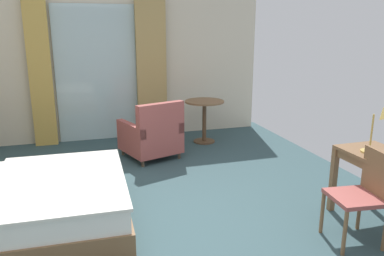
# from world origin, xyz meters

# --- Properties ---
(ground) EXTENTS (5.63, 7.87, 0.10)m
(ground) POSITION_xyz_m (0.00, 0.00, -0.05)
(ground) COLOR #334C51
(wall_back) EXTENTS (5.23, 0.12, 2.66)m
(wall_back) POSITION_xyz_m (0.00, 3.68, 1.33)
(wall_back) COLOR beige
(wall_back) RESTS_ON ground
(balcony_glass_door) EXTENTS (1.42, 0.02, 2.34)m
(balcony_glass_door) POSITION_xyz_m (-0.37, 3.60, 1.17)
(balcony_glass_door) COLOR silver
(balcony_glass_door) RESTS_ON ground
(curtain_panel_left) EXTENTS (0.36, 0.10, 2.45)m
(curtain_panel_left) POSITION_xyz_m (-1.29, 3.50, 1.23)
(curtain_panel_left) COLOR tan
(curtain_panel_left) RESTS_ON ground
(curtain_panel_right) EXTENTS (0.53, 0.10, 2.45)m
(curtain_panel_right) POSITION_xyz_m (0.56, 3.50, 1.23)
(curtain_panel_right) COLOR tan
(curtain_panel_right) RESTS_ON ground
(bed) EXTENTS (2.04, 1.77, 0.97)m
(bed) POSITION_xyz_m (-1.37, 0.52, 0.26)
(bed) COLOR brown
(bed) RESTS_ON ground
(desk_chair) EXTENTS (0.49, 0.48, 0.88)m
(desk_chair) POSITION_xyz_m (1.70, -0.63, 0.50)
(desk_chair) COLOR #9E4C47
(desk_chair) RESTS_ON ground
(desk_lamp) EXTENTS (0.20, 0.26, 0.51)m
(desk_lamp) POSITION_xyz_m (2.05, -0.38, 1.08)
(desk_lamp) COLOR tan
(desk_lamp) RESTS_ON writing_desk
(armchair_by_window) EXTENTS (0.96, 0.98, 0.90)m
(armchair_by_window) POSITION_xyz_m (0.31, 2.29, 0.35)
(armchair_by_window) COLOR #9E4C47
(armchair_by_window) RESTS_ON ground
(round_cafe_table) EXTENTS (0.67, 0.67, 0.74)m
(round_cafe_table) POSITION_xyz_m (1.35, 2.86, 0.55)
(round_cafe_table) COLOR brown
(round_cafe_table) RESTS_ON ground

